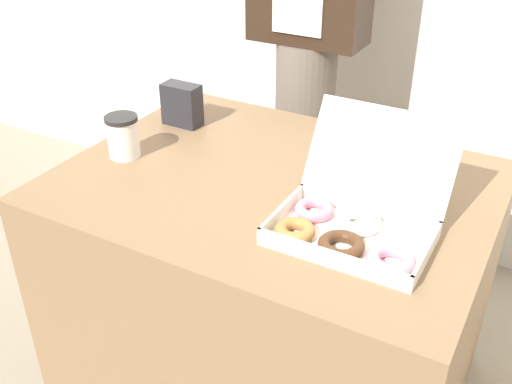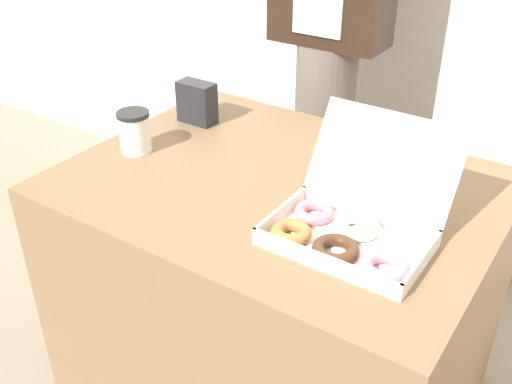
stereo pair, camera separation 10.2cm
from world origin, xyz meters
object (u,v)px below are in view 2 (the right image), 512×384
at_px(donut_box, 349,225).
at_px(napkin_holder, 197,102).
at_px(coffee_cup, 135,132).
at_px(person_customer, 329,36).

bearing_deg(donut_box, napkin_holder, 155.15).
bearing_deg(donut_box, coffee_cup, 175.26).
height_order(napkin_holder, person_customer, person_customer).
height_order(donut_box, coffee_cup, donut_box).
relative_size(coffee_cup, napkin_holder, 0.92).
distance_m(napkin_holder, person_customer, 0.54).
bearing_deg(coffee_cup, person_customer, 73.89).
xyz_separation_m(donut_box, coffee_cup, (-0.70, 0.06, 0.02)).
distance_m(donut_box, person_customer, 0.95).
distance_m(donut_box, coffee_cup, 0.71).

